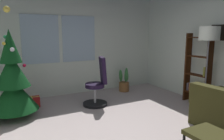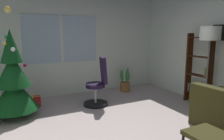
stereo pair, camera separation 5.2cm
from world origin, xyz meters
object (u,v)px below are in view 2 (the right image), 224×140
Objects in this scene: footstool at (207,137)px; potted_plant at (125,83)px; floor_lamp at (210,38)px; gift_box_red at (33,102)px; holiday_tree at (13,81)px; bookshelf at (199,73)px; office_chair at (98,87)px.

footstool is 0.72× the size of potted_plant.
floor_lamp is (1.50, 1.25, 1.20)m from footstool.
floor_lamp is (3.24, -2.00, 1.44)m from gift_box_red.
gift_box_red is (-1.74, 3.25, -0.24)m from footstool.
footstool is 3.49m from holiday_tree.
potted_plant reaches higher than gift_box_red.
holiday_tree is at bearing 164.50° from bookshelf.
footstool is 0.43× the size of office_chair.
office_chair is 2.59m from floor_lamp.
bookshelf is (2.12, -0.98, 0.29)m from office_chair.
office_chair reaches higher than footstool.
bookshelf is 0.96m from floor_lamp.
footstool is at bearing -52.46° from holiday_tree.
floor_lamp reaches higher than gift_box_red.
gift_box_red is 0.54× the size of potted_plant.
holiday_tree reaches higher than gift_box_red.
potted_plant is at bearing 107.83° from floor_lamp.
bookshelf reaches higher than office_chair.
office_chair is (1.38, -0.59, 0.33)m from gift_box_red.
floor_lamp is at bearing -22.54° from holiday_tree.
floor_lamp is at bearing -37.08° from office_chair.
office_chair is at bearing 97.82° from footstool.
footstool is 1.34× the size of gift_box_red.
gift_box_red is at bearing 155.79° from bookshelf.
gift_box_red is at bearing 156.80° from office_chair.
potted_plant is (-0.69, 2.16, -1.31)m from floor_lamp.
floor_lamp is at bearing 39.84° from footstool.
bookshelf is at bearing 43.67° from footstool.
gift_box_red is at bearing -176.43° from potted_plant.
holiday_tree is 4.01m from bookshelf.
gift_box_red is 4.07m from floor_lamp.
gift_box_red is at bearing 118.20° from footstool.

